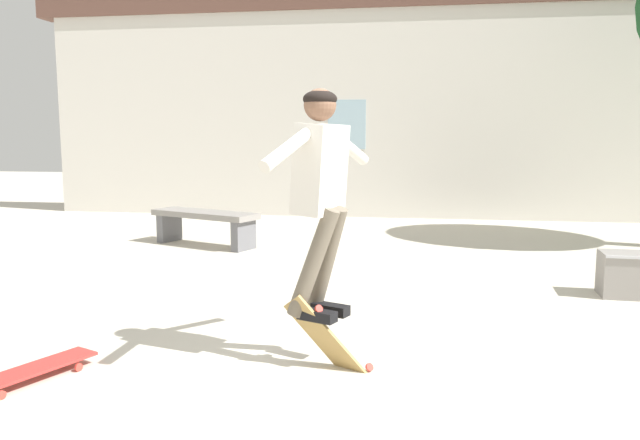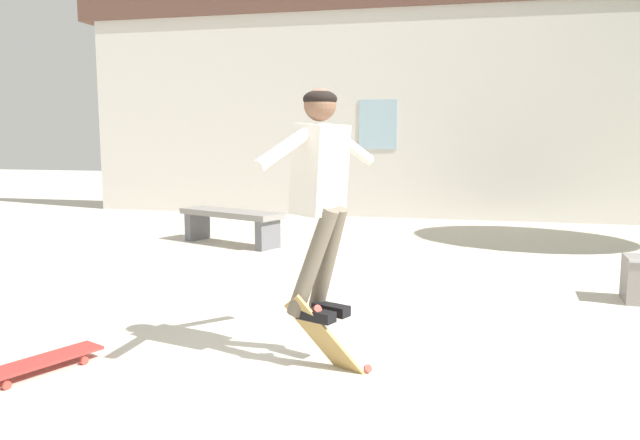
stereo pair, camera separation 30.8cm
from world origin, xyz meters
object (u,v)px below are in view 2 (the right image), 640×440
object	(u,v)px
park_bench	(231,220)
skater	(320,182)
skateboard_flipping	(331,347)
skateboard_resting	(38,362)

from	to	relation	value
park_bench	skater	size ratio (longest dim) A/B	1.10
park_bench	skater	bearing A→B (deg)	-38.92
skateboard_flipping	skater	bearing A→B (deg)	138.67
skater	skateboard_resting	distance (m)	2.18
park_bench	skateboard_flipping	size ratio (longest dim) A/B	2.30
skater	skateboard_resting	xyz separation A→B (m)	(-1.75, -0.59, -1.16)
skater	skateboard_flipping	distance (m)	1.09
skateboard_flipping	skateboard_resting	size ratio (longest dim) A/B	0.85
skateboard_resting	skateboard_flipping	bearing A→B (deg)	129.18
skater	skateboard_flipping	size ratio (longest dim) A/B	2.08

